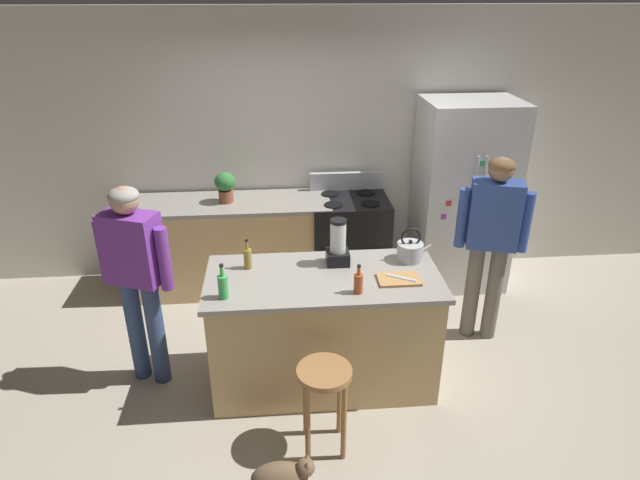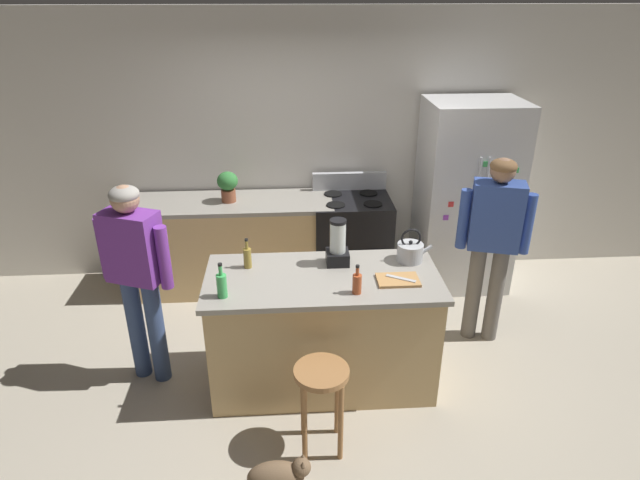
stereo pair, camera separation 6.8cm
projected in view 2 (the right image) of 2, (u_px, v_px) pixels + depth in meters
The scene contains 18 objects.
ground_plane at pixel (322, 379), 4.32m from camera, with size 14.00×14.00×0.00m, color #B2A893.
back_wall at pixel (309, 148), 5.49m from camera, with size 8.00×0.10×2.70m, color silver.
kitchen_island at pixel (323, 330), 4.11m from camera, with size 1.72×0.81×0.94m.
back_counter_run at pixel (233, 244), 5.46m from camera, with size 2.00×0.64×0.94m.
refrigerator at pixel (466, 197), 5.35m from camera, with size 0.90×0.73×1.90m.
stove_range at pixel (351, 241), 5.51m from camera, with size 0.76×0.65×1.12m.
person_by_island_left at pixel (136, 268), 3.94m from camera, with size 0.58×0.35×1.63m.
person_by_sink_right at pixel (493, 235), 4.42m from camera, with size 0.59×0.32×1.66m.
bar_stool at pixel (321, 387), 3.48m from camera, with size 0.36×0.36×0.65m.
cat at pixel (279, 475), 3.34m from camera, with size 0.52×0.18×0.26m.
potted_plant at pixel (228, 185), 5.18m from camera, with size 0.20×0.20×0.30m.
blender_appliance at pixel (338, 245), 4.03m from camera, with size 0.17×0.17×0.36m.
bottle_vinegar at pixel (247, 257), 4.00m from camera, with size 0.06×0.06×0.24m.
bottle_soda at pixel (222, 285), 3.62m from camera, with size 0.07×0.07×0.26m.
bottle_cooking_sauce at pixel (357, 283), 3.67m from camera, with size 0.06×0.06×0.22m.
tea_kettle at pixel (410, 251), 4.10m from camera, with size 0.28×0.20×0.27m.
cutting_board at pixel (398, 280), 3.84m from camera, with size 0.30×0.20×0.02m, color #B7844C.
chef_knife at pixel (401, 278), 3.84m from camera, with size 0.22×0.03×0.01m, color #B7BABF.
Camera 2 is at (-0.25, -3.41, 2.87)m, focal length 30.17 mm.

